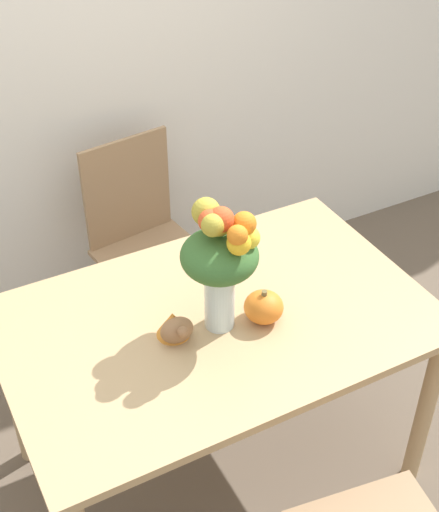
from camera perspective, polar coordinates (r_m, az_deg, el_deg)
name	(u,v)px	position (r m, az deg, el deg)	size (l,w,h in m)	color
ground_plane	(217,464)	(2.82, -0.21, -16.32)	(12.00, 12.00, 0.00)	brown
wall_back	(76,20)	(2.88, -11.43, 18.03)	(8.00, 0.06, 2.70)	white
dining_table	(216,340)	(2.32, -0.25, -6.72)	(1.35, 0.87, 0.75)	tan
flower_vase	(221,257)	(2.07, 0.09, -0.08)	(0.23, 0.25, 0.43)	silver
pumpkin	(264,307)	(2.22, 3.55, -4.09)	(0.12, 0.12, 0.11)	orange
turkey_figurine	(175,326)	(2.16, -3.61, -5.64)	(0.10, 0.14, 0.09)	#936642
dining_chair_near_window	(146,244)	(3.04, -5.90, 0.92)	(0.47, 0.47, 0.92)	#9E7A56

